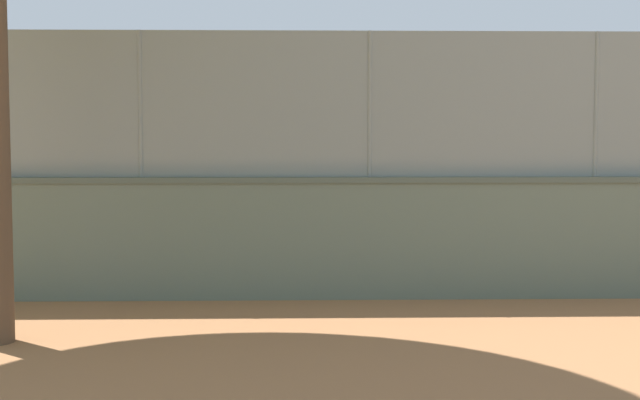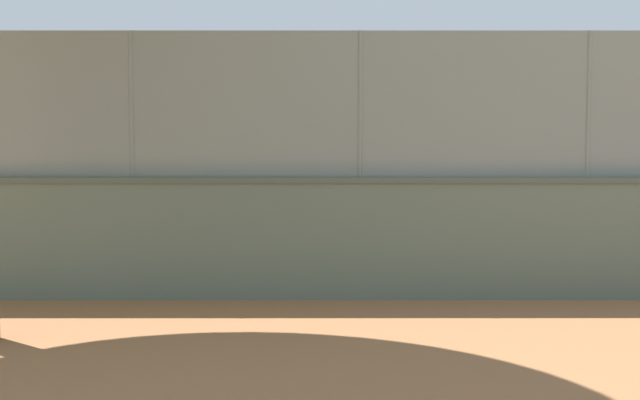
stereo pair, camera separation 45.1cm
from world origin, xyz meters
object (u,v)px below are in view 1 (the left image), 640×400
sports_ball (310,183)px  spare_ball_by_wall (351,283)px  player_crossing_court (268,187)px  player_foreground_swinging (290,193)px

sports_ball → spare_ball_by_wall: (-0.61, 6.88, -1.13)m
player_crossing_court → sports_ball: player_crossing_court is taller
player_foreground_swinging → sports_ball: 0.73m
player_foreground_swinging → sports_ball: player_foreground_swinging is taller
player_foreground_swinging → sports_ball: bearing=132.7°
player_crossing_court → player_foreground_swinging: bearing=108.0°
player_foreground_swinging → sports_ball: (-0.46, 0.50, 0.26)m
player_crossing_court → player_foreground_swinging: 1.95m
sports_ball → spare_ball_by_wall: 7.00m
sports_ball → player_foreground_swinging: bearing=-47.3°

